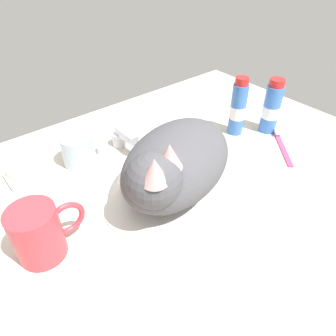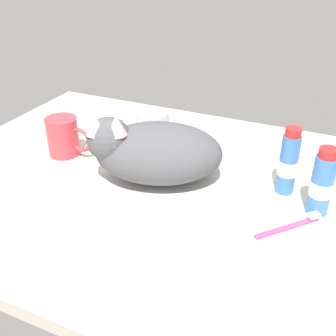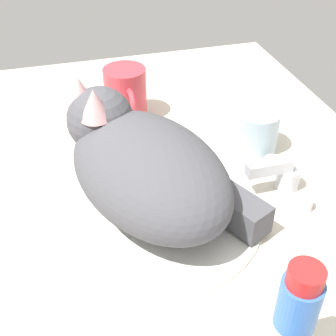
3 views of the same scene
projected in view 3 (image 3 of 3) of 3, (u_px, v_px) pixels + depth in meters
The scene contains 9 objects.
ground_plane at pixel (151, 220), 67.31cm from camera, with size 110.00×82.50×3.00cm, color beige.
sink_basin at pixel (150, 210), 66.17cm from camera, with size 32.24×32.24×0.78cm, color silver.
faucet at pixel (283, 176), 69.46cm from camera, with size 12.80×8.83×5.49cm.
cat at pixel (144, 164), 62.73cm from camera, with size 32.24×27.82×16.32cm.
coffee_mug at pixel (126, 94), 84.81cm from camera, with size 12.21×7.78×9.73cm.
rinse_cup at pixel (256, 131), 77.27cm from camera, with size 7.30×7.30×7.08cm.
soap_dish at pixel (244, 112), 88.14cm from camera, with size 9.00×6.40×1.20cm, color white.
soap_bar at pixel (245, 104), 87.14cm from camera, with size 7.30×4.17×2.10cm, color white.
toothpaste_bottle at pixel (292, 326), 43.34cm from camera, with size 3.96×3.96×15.03cm.
Camera 3 is at (48.08, -10.77, 45.04)cm, focal length 49.26 mm.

